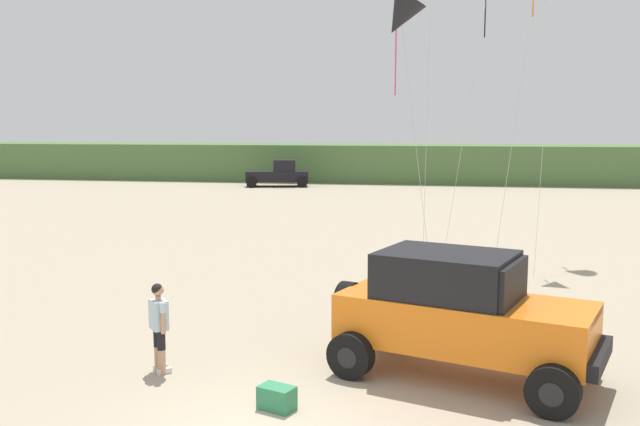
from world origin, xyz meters
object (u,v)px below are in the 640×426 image
(kite_green_box, at_px, (401,16))
(distant_pickup, at_px, (279,174))
(person_watching, at_px, (159,323))
(cooler_box, at_px, (277,398))
(jeep, at_px, (461,312))

(kite_green_box, bearing_deg, distant_pickup, 111.44)
(person_watching, distance_m, distant_pickup, 39.31)
(person_watching, bearing_deg, cooler_box, -26.41)
(jeep, height_order, cooler_box, jeep)
(jeep, xyz_separation_m, person_watching, (-5.41, -0.77, -0.26))
(cooler_box, bearing_deg, kite_green_box, 106.07)
(jeep, relative_size, cooler_box, 8.94)
(jeep, height_order, kite_green_box, kite_green_box)
(jeep, distance_m, person_watching, 5.47)
(distant_pickup, relative_size, kite_green_box, 0.56)
(person_watching, xyz_separation_m, cooler_box, (2.52, -1.25, -0.75))
(person_watching, height_order, distant_pickup, distant_pickup)
(kite_green_box, bearing_deg, cooler_box, -94.75)
(jeep, distance_m, kite_green_box, 12.55)
(person_watching, xyz_separation_m, distant_pickup, (-7.23, 38.64, 0.00))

